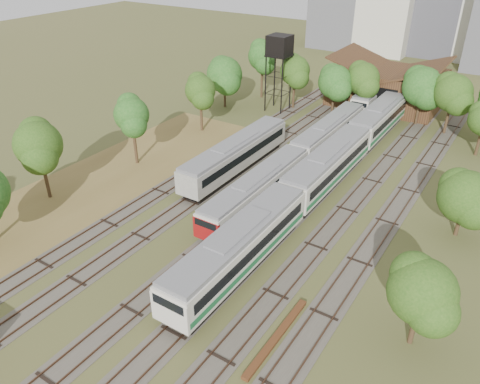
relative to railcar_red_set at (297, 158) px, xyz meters
The scene contains 13 objects.
ground 29.74m from the railcar_red_set, 86.14° to the right, with size 240.00×240.00×0.00m, color #475123.
dry_grass_patch 26.96m from the railcar_red_set, 126.50° to the right, with size 14.00×60.00×0.04m, color brown.
tracks 5.11m from the railcar_red_set, 73.92° to the right, with size 24.60×80.00×0.19m.
railcar_red_set is the anchor object (origin of this frame).
railcar_green_set 4.07m from the railcar_red_set, ahead, with size 3.18×52.08×3.94m.
railcar_rear 27.25m from the railcar_red_set, 90.00° to the left, with size 2.73×16.08×3.37m.
old_grey_coach 6.90m from the railcar_red_set, 150.50° to the right, with size 2.96×18.00×3.66m.
water_tower 22.24m from the railcar_red_set, 125.02° to the left, with size 3.20×3.20×11.08m.
rail_pile_far 25.18m from the railcar_red_set, 66.05° to the right, with size 0.51×8.22×0.27m, color brown.
maintenance_shed 28.40m from the railcar_red_set, 87.98° to the left, with size 16.45×11.55×7.58m.
tree_band_left 21.40m from the railcar_red_set, 149.33° to the right, with size 8.26×54.45×8.38m.
tree_band_far 21.47m from the railcar_red_set, 84.38° to the left, with size 38.91×8.28×8.92m.
tree_band_right 18.21m from the railcar_red_set, 13.05° to the right, with size 5.79×38.57×6.67m.
Camera 1 is at (18.49, -13.80, 24.54)m, focal length 35.00 mm.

